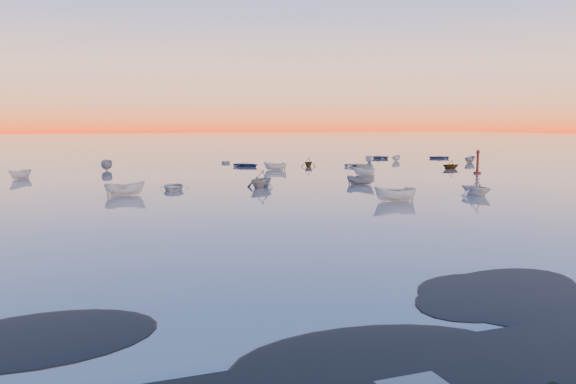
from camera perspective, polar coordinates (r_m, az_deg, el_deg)
name	(u,v)px	position (r m, az deg, el deg)	size (l,w,h in m)	color
ground	(159,158)	(119.01, -12.97, 3.42)	(600.00, 600.00, 0.00)	#6C605A
mud_lobes	(503,306)	(23.69, 20.97, -10.73)	(140.00, 6.00, 0.07)	black
moored_fleet	(207,178)	(72.78, -8.21, 1.37)	(124.00, 58.00, 1.20)	silver
boat_near_center	(125,195)	(57.37, -16.22, -0.33)	(3.91, 1.66, 1.35)	silver
boat_near_right	(476,195)	(58.28, 18.54, -0.31)	(3.73, 1.68, 1.31)	silver
channel_marker	(478,163)	(83.83, 18.70, 2.78)	(1.01, 1.01, 3.58)	#400F0D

